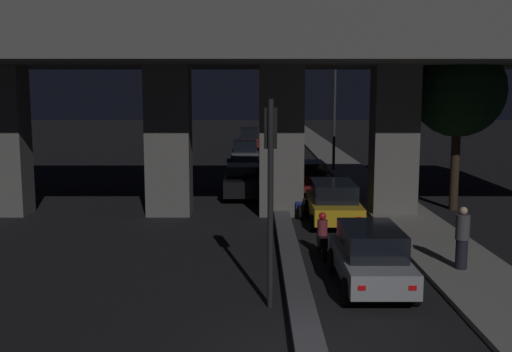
{
  "coord_description": "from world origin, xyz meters",
  "views": [
    {
      "loc": [
        -1.05,
        -11.02,
        5.12
      ],
      "look_at": [
        -0.92,
        18.68,
        0.96
      ],
      "focal_mm": 42.0,
      "sensor_mm": 36.0,
      "label": 1
    }
  ],
  "objects_px": {
    "car_silver_lead": "(368,256)",
    "pedestrian_on_sidewalk": "(459,238)",
    "traffic_light_left_of_median": "(268,167)",
    "car_grey_second_oncoming": "(242,152)",
    "car_black_lead_oncoming": "(240,181)",
    "motorcycle_red_filtering_far": "(285,178)",
    "street_lamp": "(326,90)",
    "car_dark_red_third": "(306,176)",
    "car_dark_red_third_oncoming": "(247,138)",
    "car_taxi_yellow_second": "(330,201)",
    "motorcycle_blue_filtering_mid": "(295,202)",
    "motorcycle_black_filtering_near": "(320,237)"
  },
  "relations": [
    {
      "from": "car_silver_lead",
      "to": "pedestrian_on_sidewalk",
      "type": "xyz_separation_m",
      "value": [
        2.83,
        1.27,
        0.17
      ]
    },
    {
      "from": "traffic_light_left_of_median",
      "to": "car_grey_second_oncoming",
      "type": "distance_m",
      "value": 28.95
    },
    {
      "from": "pedestrian_on_sidewalk",
      "to": "traffic_light_left_of_median",
      "type": "bearing_deg",
      "value": -154.41
    },
    {
      "from": "car_black_lead_oncoming",
      "to": "motorcycle_red_filtering_far",
      "type": "height_order",
      "value": "car_black_lead_oncoming"
    },
    {
      "from": "street_lamp",
      "to": "car_dark_red_third",
      "type": "relative_size",
      "value": 1.94
    },
    {
      "from": "car_dark_red_third",
      "to": "car_dark_red_third_oncoming",
      "type": "xyz_separation_m",
      "value": [
        -3.33,
        23.31,
        0.19
      ]
    },
    {
      "from": "car_dark_red_third",
      "to": "motorcycle_red_filtering_far",
      "type": "bearing_deg",
      "value": 43.79
    },
    {
      "from": "motorcycle_red_filtering_far",
      "to": "car_silver_lead",
      "type": "bearing_deg",
      "value": -171.36
    },
    {
      "from": "street_lamp",
      "to": "car_silver_lead",
      "type": "height_order",
      "value": "street_lamp"
    },
    {
      "from": "car_silver_lead",
      "to": "car_dark_red_third_oncoming",
      "type": "height_order",
      "value": "car_dark_red_third_oncoming"
    },
    {
      "from": "car_taxi_yellow_second",
      "to": "motorcycle_red_filtering_far",
      "type": "distance_m",
      "value": 8.36
    },
    {
      "from": "car_dark_red_third",
      "to": "car_taxi_yellow_second",
      "type": "bearing_deg",
      "value": -179.11
    },
    {
      "from": "motorcycle_blue_filtering_mid",
      "to": "pedestrian_on_sidewalk",
      "type": "distance_m",
      "value": 8.92
    },
    {
      "from": "motorcycle_blue_filtering_mid",
      "to": "pedestrian_on_sidewalk",
      "type": "height_order",
      "value": "pedestrian_on_sidewalk"
    },
    {
      "from": "car_silver_lead",
      "to": "motorcycle_black_filtering_near",
      "type": "distance_m",
      "value": 3.21
    },
    {
      "from": "traffic_light_left_of_median",
      "to": "car_dark_red_third",
      "type": "relative_size",
      "value": 1.08
    },
    {
      "from": "street_lamp",
      "to": "car_grey_second_oncoming",
      "type": "bearing_deg",
      "value": 143.33
    },
    {
      "from": "car_dark_red_third",
      "to": "motorcycle_black_filtering_near",
      "type": "relative_size",
      "value": 2.5
    },
    {
      "from": "street_lamp",
      "to": "car_dark_red_third_oncoming",
      "type": "distance_m",
      "value": 16.66
    },
    {
      "from": "street_lamp",
      "to": "car_silver_lead",
      "type": "distance_m",
      "value": 23.83
    },
    {
      "from": "car_dark_red_third",
      "to": "pedestrian_on_sidewalk",
      "type": "distance_m",
      "value": 14.35
    },
    {
      "from": "car_dark_red_third",
      "to": "motorcycle_black_filtering_near",
      "type": "height_order",
      "value": "car_dark_red_third"
    },
    {
      "from": "car_taxi_yellow_second",
      "to": "motorcycle_black_filtering_near",
      "type": "bearing_deg",
      "value": 169.71
    },
    {
      "from": "traffic_light_left_of_median",
      "to": "car_grey_second_oncoming",
      "type": "bearing_deg",
      "value": 92.28
    },
    {
      "from": "car_grey_second_oncoming",
      "to": "motorcycle_red_filtering_far",
      "type": "bearing_deg",
      "value": 10.69
    },
    {
      "from": "street_lamp",
      "to": "car_taxi_yellow_second",
      "type": "distance_m",
      "value": 16.0
    },
    {
      "from": "car_silver_lead",
      "to": "motorcycle_blue_filtering_mid",
      "type": "xyz_separation_m",
      "value": [
        -1.27,
        9.17,
        -0.26
      ]
    },
    {
      "from": "car_black_lead_oncoming",
      "to": "motorcycle_black_filtering_near",
      "type": "relative_size",
      "value": 2.57
    },
    {
      "from": "car_taxi_yellow_second",
      "to": "car_grey_second_oncoming",
      "type": "bearing_deg",
      "value": 12.0
    },
    {
      "from": "motorcycle_black_filtering_near",
      "to": "pedestrian_on_sidewalk",
      "type": "xyz_separation_m",
      "value": [
        3.76,
        -1.8,
        0.43
      ]
    },
    {
      "from": "car_grey_second_oncoming",
      "to": "pedestrian_on_sidewalk",
      "type": "distance_m",
      "value": 27.01
    },
    {
      "from": "motorcycle_blue_filtering_mid",
      "to": "car_dark_red_third",
      "type": "bearing_deg",
      "value": -11.57
    },
    {
      "from": "traffic_light_left_of_median",
      "to": "car_dark_red_third_oncoming",
      "type": "distance_m",
      "value": 40.02
    },
    {
      "from": "motorcycle_blue_filtering_mid",
      "to": "pedestrian_on_sidewalk",
      "type": "bearing_deg",
      "value": -154.99
    },
    {
      "from": "street_lamp",
      "to": "car_dark_red_third",
      "type": "height_order",
      "value": "street_lamp"
    },
    {
      "from": "car_grey_second_oncoming",
      "to": "motorcycle_blue_filtering_mid",
      "type": "bearing_deg",
      "value": 6.11
    },
    {
      "from": "car_black_lead_oncoming",
      "to": "motorcycle_red_filtering_far",
      "type": "xyz_separation_m",
      "value": [
        2.32,
        2.4,
        -0.2
      ]
    },
    {
      "from": "motorcycle_blue_filtering_mid",
      "to": "pedestrian_on_sidewalk",
      "type": "relative_size",
      "value": 1.02
    },
    {
      "from": "motorcycle_black_filtering_near",
      "to": "motorcycle_red_filtering_far",
      "type": "height_order",
      "value": "motorcycle_black_filtering_near"
    },
    {
      "from": "pedestrian_on_sidewalk",
      "to": "car_taxi_yellow_second",
      "type": "bearing_deg",
      "value": 112.28
    },
    {
      "from": "street_lamp",
      "to": "car_silver_lead",
      "type": "relative_size",
      "value": 2.17
    },
    {
      "from": "car_dark_red_third",
      "to": "pedestrian_on_sidewalk",
      "type": "relative_size",
      "value": 2.57
    },
    {
      "from": "car_dark_red_third",
      "to": "pedestrian_on_sidewalk",
      "type": "height_order",
      "value": "pedestrian_on_sidewalk"
    },
    {
      "from": "motorcycle_black_filtering_near",
      "to": "car_dark_red_third",
      "type": "bearing_deg",
      "value": -4.03
    },
    {
      "from": "street_lamp",
      "to": "motorcycle_blue_filtering_mid",
      "type": "xyz_separation_m",
      "value": [
        -2.94,
        -14.18,
        -4.67
      ]
    },
    {
      "from": "car_grey_second_oncoming",
      "to": "motorcycle_blue_filtering_mid",
      "type": "xyz_separation_m",
      "value": [
        2.55,
        -18.27,
        -0.26
      ]
    },
    {
      "from": "motorcycle_black_filtering_near",
      "to": "car_grey_second_oncoming",
      "type": "bearing_deg",
      "value": 5.74
    },
    {
      "from": "car_black_lead_oncoming",
      "to": "motorcycle_black_filtering_near",
      "type": "height_order",
      "value": "car_black_lead_oncoming"
    },
    {
      "from": "street_lamp",
      "to": "pedestrian_on_sidewalk",
      "type": "bearing_deg",
      "value": -86.99
    },
    {
      "from": "car_grey_second_oncoming",
      "to": "car_silver_lead",
      "type": "bearing_deg",
      "value": 6.08
    }
  ]
}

